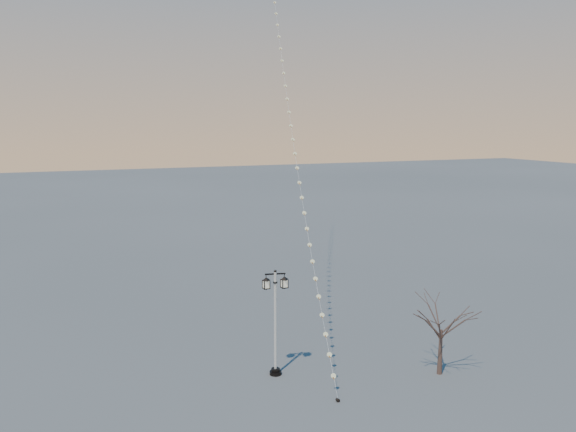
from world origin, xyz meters
TOP-DOWN VIEW (x-y plane):
  - ground at (0.00, 0.00)m, footprint 300.00×300.00m
  - street_lamp at (-1.19, 3.53)m, footprint 1.45×0.72m
  - bare_tree at (7.01, 0.21)m, footprint 2.73×2.73m
  - kite_train at (4.80, 15.61)m, footprint 9.29×32.88m

SIDE VIEW (x-z plane):
  - ground at x=0.00m, z-range 0.00..0.00m
  - bare_tree at x=7.01m, z-range 0.88..5.41m
  - street_lamp at x=-1.19m, z-range 0.31..6.10m
  - kite_train at x=4.80m, z-range -0.13..30.76m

